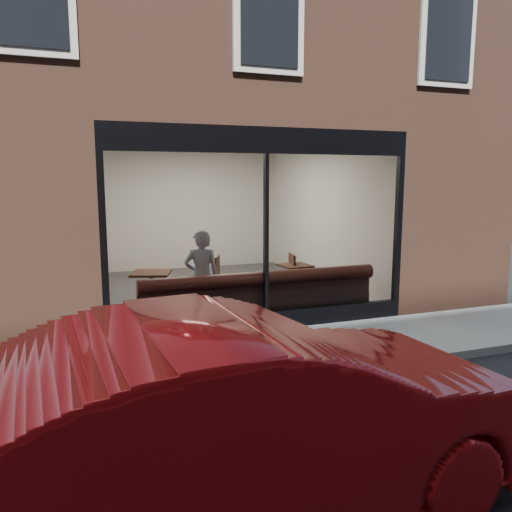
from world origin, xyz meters
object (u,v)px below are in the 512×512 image
object	(u,v)px
banquette	(257,310)
cafe_chair_left	(208,292)
person	(202,277)
cafe_table_right	(295,266)
parked_car	(246,420)
cafe_table_left	(151,273)
cafe_chair_right	(282,290)

from	to	relation	value
banquette	cafe_chair_left	bearing A→B (deg)	107.17
person	cafe_table_right	bearing A→B (deg)	-148.01
cafe_chair_left	parked_car	distance (m)	6.24
cafe_table_right	cafe_chair_left	world-z (taller)	cafe_table_right
cafe_table_left	cafe_chair_left	size ratio (longest dim) A/B	1.46
cafe_table_left	cafe_chair_right	world-z (taller)	cafe_table_left
banquette	person	distance (m)	1.09
banquette	cafe_table_left	distance (m)	2.08
person	cafe_table_left	xyz separation A→B (m)	(-0.70, 0.97, -0.06)
person	cafe_chair_left	size ratio (longest dim) A/B	3.49
cafe_table_right	parked_car	size ratio (longest dim) A/B	0.12
cafe_table_right	banquette	bearing A→B (deg)	-137.24
cafe_chair_left	person	bearing A→B (deg)	96.17
cafe_chair_left	cafe_chair_right	bearing A→B (deg)	-166.78
parked_car	person	bearing A→B (deg)	-15.11
cafe_table_left	parked_car	xyz separation A→B (m)	(-0.16, -5.82, 0.01)
parked_car	banquette	bearing A→B (deg)	-25.90
cafe_table_right	cafe_table_left	bearing A→B (deg)	176.61
cafe_table_left	cafe_table_right	world-z (taller)	cafe_table_left
banquette	parked_car	size ratio (longest dim) A/B	0.88
cafe_chair_right	cafe_chair_left	bearing A→B (deg)	-0.98
cafe_table_right	cafe_chair_left	size ratio (longest dim) A/B	1.23
cafe_chair_left	cafe_table_left	bearing A→B (deg)	37.94
banquette	cafe_chair_left	world-z (taller)	banquette
cafe_chair_left	cafe_chair_right	distance (m)	1.47
cafe_table_right	parked_car	distance (m)	6.37
cafe_table_right	cafe_chair_right	world-z (taller)	cafe_table_right
banquette	cafe_chair_right	bearing A→B (deg)	51.74
cafe_table_left	cafe_chair_right	distance (m)	2.60
banquette	cafe_table_left	bearing A→B (deg)	141.42
cafe_chair_right	cafe_table_left	bearing A→B (deg)	9.76
banquette	cafe_table_right	bearing A→B (deg)	42.76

